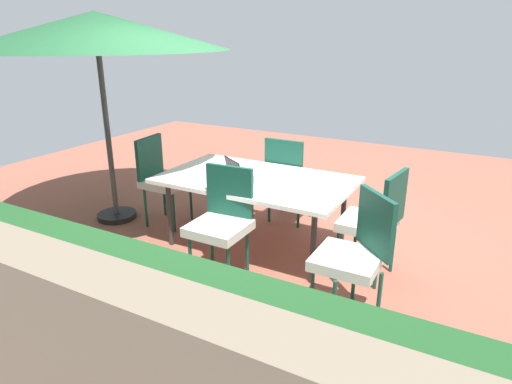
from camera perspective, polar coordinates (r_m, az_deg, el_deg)
name	(u,v)px	position (r m, az deg, el deg)	size (l,w,h in m)	color
ground_plane	(256,246)	(4.58, 0.00, -6.92)	(10.00, 10.00, 0.02)	#935442
hedge_row	(56,336)	(2.84, -24.21, -16.46)	(6.30, 0.92, 0.90)	#1E4C23
dining_table	(256,183)	(4.32, 0.00, 1.20)	(1.84, 1.09, 0.72)	white
patio_umbrella	(96,32)	(5.08, -19.78, 18.75)	(2.73, 2.73, 2.25)	#4C4C4C
chair_northwest	(355,251)	(3.33, 12.58, -7.39)	(0.59, 0.59, 0.98)	silver
chair_south	(289,175)	(4.97, 4.21, 2.19)	(0.46, 0.46, 0.98)	silver
chair_north	(222,219)	(3.81, -4.36, -3.41)	(0.46, 0.48, 0.98)	silver
chair_west	(375,218)	(3.93, 15.02, -3.28)	(0.49, 0.48, 0.98)	silver
chair_east	(162,176)	(5.02, -11.93, 1.99)	(0.48, 0.47, 0.98)	silver
laptop	(240,175)	(4.23, -2.00, 2.15)	(0.40, 0.38, 0.21)	gray
cup	(276,172)	(4.31, 2.61, 2.62)	(0.07, 0.07, 0.11)	white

